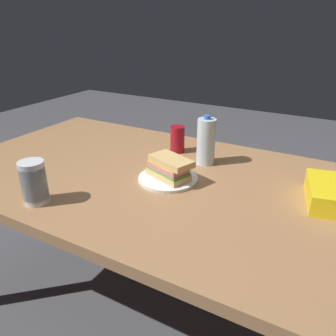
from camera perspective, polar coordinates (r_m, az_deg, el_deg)
The scene contains 8 objects.
ground_plane at distance 1.75m, azimuth -0.38°, elevation -23.56°, with size 8.00×8.00×0.00m, color #4C4C51.
dining_table at distance 1.34m, azimuth -0.46°, elevation -4.62°, with size 1.83×0.98×0.73m.
paper_plate at distance 1.28m, azimuth 0.00°, elevation -1.79°, with size 0.23×0.23×0.01m, color white.
sandwich at distance 1.26m, azimuth 0.18°, elevation 0.09°, with size 0.20×0.15×0.08m.
soda_can_red at distance 1.54m, azimuth 1.62°, elevation 4.97°, with size 0.07×0.07×0.12m, color maroon.
chip_bag at distance 1.24m, azimuth 26.23°, elevation -3.97°, with size 0.23×0.15×0.07m, color yellow.
water_bottle_tall at distance 1.40m, azimuth 6.54°, elevation 4.55°, with size 0.08×0.08×0.21m.
plastic_cup_stack at distance 1.19m, azimuth -22.01°, elevation -2.30°, with size 0.08×0.08×0.15m.
Camera 1 is at (0.58, -1.02, 1.30)m, focal length 35.52 mm.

